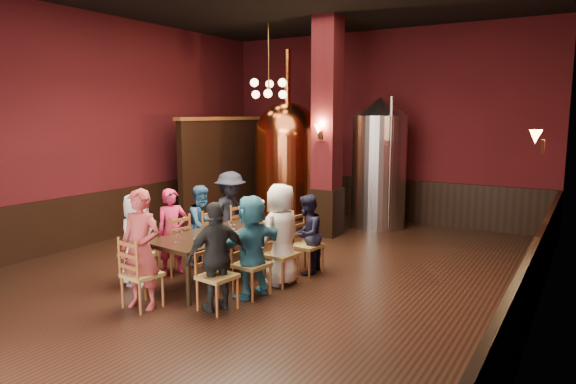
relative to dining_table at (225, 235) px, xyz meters
The scene contains 38 objects.
room 1.72m from the dining_table, 63.16° to the left, with size 10.00×10.02×4.50m.
wainscot_right 4.33m from the dining_table, ahead, with size 0.08×9.90×1.00m, color black.
wainscot_back 5.61m from the dining_table, 86.70° to the left, with size 7.90×0.08×1.00m, color black.
wainscot_left 3.70m from the dining_table, behind, with size 0.08×9.90×1.00m, color black.
column 3.78m from the dining_table, 89.62° to the left, with size 0.58×0.58×4.50m, color #440E13.
partition 4.82m from the dining_table, 126.86° to the left, with size 0.22×3.50×2.40m, color black.
pendant_cluster 4.53m from the dining_table, 112.67° to the left, with size 0.90×0.90×1.70m, color #A57226, non-canonical shape.
sconce_wall 4.71m from the dining_table, 18.80° to the left, with size 0.20×0.20×0.36m, color black, non-canonical shape.
sconce_column 3.48m from the dining_table, 89.59° to the left, with size 0.20×0.20×0.36m, color black, non-canonical shape.
dining_table is the anchor object (origin of this frame).
chair_0 1.33m from the dining_table, 137.27° to the right, with size 0.46×0.46×0.92m, color brown, non-canonical shape.
person_0 1.31m from the dining_table, 137.27° to the right, with size 0.68×0.44×1.40m, color white.
chair_1 0.94m from the dining_table, 165.69° to the right, with size 0.46×0.46×0.92m, color brown, non-canonical shape.
person_1 0.91m from the dining_table, 165.69° to the right, with size 0.50×0.33×1.38m, color #A11B41.
chair_2 0.94m from the dining_table, 151.88° to the left, with size 0.46×0.46×0.92m, color brown, non-canonical shape.
person_2 0.91m from the dining_table, 151.88° to the left, with size 0.66×0.33×1.36m, color navy.
chair_3 1.33m from the dining_table, 123.46° to the left, with size 0.46×0.46×0.92m, color brown, non-canonical shape.
person_3 1.31m from the dining_table, 123.46° to the left, with size 0.99×0.57×1.53m, color black.
chair_4 1.33m from the dining_table, 56.54° to the right, with size 0.46×0.46×0.92m, color brown, non-canonical shape.
person_4 1.31m from the dining_table, 56.54° to the right, with size 0.84×0.35×1.44m, color black.
chair_5 0.94m from the dining_table, 28.12° to the right, with size 0.46×0.46×0.92m, color brown, non-canonical shape.
person_5 0.91m from the dining_table, 28.12° to the right, with size 1.34×0.43×1.45m, color teal.
chair_6 0.94m from the dining_table, 14.31° to the left, with size 0.46×0.46×0.92m, color brown, non-canonical shape.
person_6 0.92m from the dining_table, 14.31° to the left, with size 0.75×0.49×1.53m, color silver.
chair_7 1.33m from the dining_table, 42.73° to the left, with size 0.46×0.46×0.92m, color brown, non-canonical shape.
person_7 1.31m from the dining_table, 42.73° to the left, with size 0.62×0.31×1.28m, color black.
chair_8 1.57m from the dining_table, 96.90° to the right, with size 0.46×0.46×0.92m, color brown, non-canonical shape.
person_8 1.55m from the dining_table, 96.90° to the right, with size 0.58×0.38×1.59m, color maroon.
copper_kettle 4.30m from the dining_table, 107.76° to the left, with size 1.78×1.78×3.98m.
steel_vessel 4.86m from the dining_table, 81.87° to the left, with size 1.55×1.55×2.91m.
rose_vase 1.03m from the dining_table, 93.35° to the left, with size 0.23×0.23×0.39m.
wine_glass_0 0.40m from the dining_table, 47.74° to the left, with size 0.07×0.07×0.17m, color white, non-canonical shape.
wine_glass_1 0.39m from the dining_table, 29.85° to the right, with size 0.07×0.07×0.17m, color white, non-canonical shape.
wine_glass_2 0.18m from the dining_table, 11.52° to the left, with size 0.07×0.07×0.17m, color white, non-canonical shape.
wine_glass_3 0.80m from the dining_table, 98.19° to the left, with size 0.07×0.07×0.17m, color white, non-canonical shape.
wine_glass_4 0.78m from the dining_table, 103.34° to the right, with size 0.07×0.07×0.17m, color white, non-canonical shape.
wine_glass_5 0.93m from the dining_table, 100.01° to the right, with size 0.07×0.07×0.17m, color white, non-canonical shape.
wine_glass_6 0.34m from the dining_table, behind, with size 0.07×0.07×0.17m, color white, non-canonical shape.
Camera 1 is at (4.50, -6.78, 2.55)m, focal length 32.00 mm.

